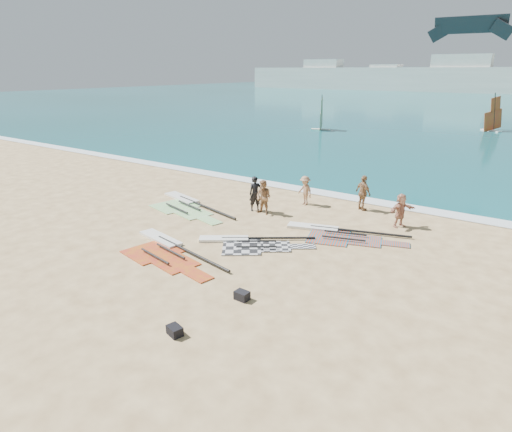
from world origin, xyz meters
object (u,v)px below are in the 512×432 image
Objects in this scene: person_wetsuit at (255,194)px; beachgoer_right at (401,210)px; gear_bag_far at (175,331)px; beachgoer_back at (363,193)px; rig_green at (186,205)px; rig_red at (166,249)px; beachgoer_left at (264,197)px; beachgoer_mid at (305,190)px; rig_orange at (335,233)px; rig_grey at (247,243)px; gear_bag_near at (242,295)px.

person_wetsuit is 1.14× the size of beachgoer_right.
beachgoer_back is (0.09, 14.14, 0.82)m from gear_bag_far.
rig_green is 3.40× the size of person_wetsuit.
gear_bag_far is at bearing -30.46° from rig_red.
beachgoer_left is 1.10× the size of beachgoer_mid.
rig_orange is at bearing 59.82° from rig_red.
beachgoer_right is at bearing 16.10° from rig_grey.
beachgoer_back is (4.05, 3.59, 0.06)m from beachgoer_left.
beachgoer_back reaches higher than rig_green.
rig_grey is 3.47m from rig_red.
beachgoer_right is at bearing 31.95° from rig_green.
beachgoer_left is at bearing 110.55° from gear_bag_far.
beachgoer_mid is at bearing 107.71° from gear_bag_near.
beachgoer_left is at bearing 78.24° from rig_grey.
beachgoer_left reaches higher than beachgoer_right.
beachgoer_right is (7.18, 1.93, -0.12)m from person_wetsuit.
gear_bag_near reaches higher than rig_grey.
person_wetsuit is at bearing 36.45° from rig_green.
rig_red is 3.61× the size of beachgoer_right.
beachgoer_left is (-4.36, 7.84, 0.76)m from gear_bag_near.
rig_green is at bearing 121.73° from rig_grey.
person_wetsuit is (-4.64, 10.77, 0.80)m from gear_bag_far.
gear_bag_far reaches higher than rig_grey.
beachgoer_back is (4.75, 9.98, 0.91)m from rig_red.
rig_green is 13.67× the size of gear_bag_near.
rig_orange is 3.21× the size of beachgoer_left.
rig_grey is 4.30m from beachgoer_left.
gear_bag_far is 13.59m from beachgoer_mid.
rig_grey is 0.77× the size of rig_green.
rig_orange is 3.09× the size of person_wetsuit.
rig_green is (-6.08, 2.59, 0.00)m from rig_grey.
person_wetsuit is (0.02, 6.61, 0.89)m from rig_red.
person_wetsuit is (-2.36, 4.09, 0.89)m from rig_grey.
beachgoer_left is 5.41m from beachgoer_back.
person_wetsuit is at bearing 113.29° from gear_bag_far.
beachgoer_mid reaches higher than rig_red.
beachgoer_right reaches higher than rig_grey.
person_wetsuit is (-5.04, 8.06, 0.79)m from gear_bag_near.
rig_red is 3.17× the size of person_wetsuit.
beachgoer_left is at bearing 119.07° from gear_bag_near.
gear_bag_near is at bearing -4.67° from rig_red.
rig_red is at bearing 138.24° from gear_bag_far.
beachgoer_mid and beachgoer_right have the same top height.
gear_bag_far is at bearing -33.52° from rig_green.
gear_bag_near is at bearing -91.18° from rig_grey.
rig_green is at bearing 152.49° from person_wetsuit.
rig_grey is 3.00× the size of beachgoer_right.
rig_red is at bearing 94.57° from beachgoer_back.
rig_green is at bearing -120.06° from beachgoer_mid.
rig_grey is 6.60m from rig_green.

